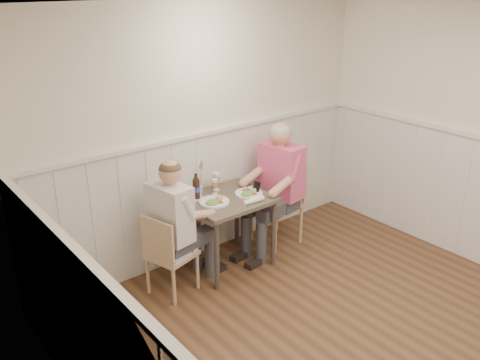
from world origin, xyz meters
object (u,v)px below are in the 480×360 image
Objects in this scene: chair_right at (281,197)px; beer_bottle at (196,188)px; man_in_pink at (278,196)px; dining_table at (227,208)px; diner_cream at (175,236)px; grass_vase at (200,178)px; chair_left at (168,252)px.

chair_right is 1.09m from beer_bottle.
man_in_pink reaches higher than beer_bottle.
diner_cream is at bearing -176.41° from dining_table.
chair_right is 1.02m from grass_vase.
diner_cream reaches higher than grass_vase.
chair_left is 3.09× the size of beer_bottle.
chair_left is at bearing -178.43° from man_in_pink.
man_in_pink is at bearing -3.11° from dining_table.
dining_table is 0.40m from grass_vase.
dining_table is 0.65m from diner_cream.
dining_table is 0.79m from chair_right.
chair_right is 3.65× the size of beer_bottle.
man_in_pink reaches higher than dining_table.
dining_table is at bearing 176.89° from man_in_pink.
diner_cream is at bearing -179.78° from man_in_pink.
chair_right is 0.73× the size of diner_cream.
chair_left reaches higher than dining_table.
chair_left is 0.16m from diner_cream.
dining_table is 0.62× the size of diner_cream.
chair_right is at bearing 4.64° from chair_left.
grass_vase is at bearing 40.59° from beer_bottle.
man_in_pink is 5.45× the size of beer_bottle.
diner_cream is (0.10, 0.03, 0.11)m from chair_left.
chair_right reaches higher than chair_left.
dining_table is at bearing -34.85° from beer_bottle.
beer_bottle is 0.15m from grass_vase.
man_in_pink is at bearing -13.03° from beer_bottle.
chair_right reaches higher than dining_table.
man_in_pink is (0.65, -0.04, -0.04)m from dining_table.
beer_bottle reaches higher than dining_table.
diner_cream is at bearing -176.36° from chair_right.
beer_bottle reaches higher than chair_left.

